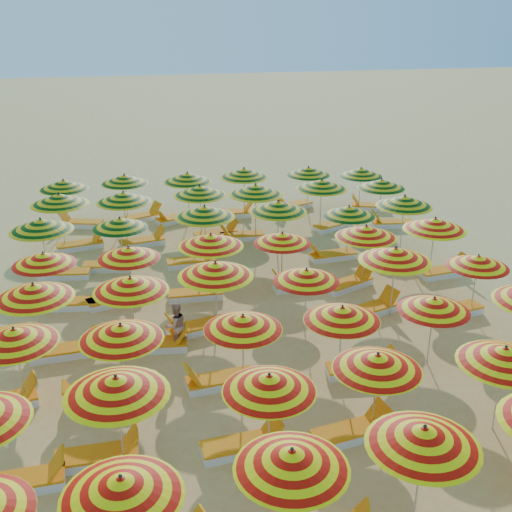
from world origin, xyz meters
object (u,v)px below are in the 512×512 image
umbrella_10 (505,356)px  umbrella_39 (256,190)px  lounger_34 (392,223)px  lounger_36 (142,217)px  lounger_21 (197,294)px  lounger_38 (233,213)px  umbrella_27 (282,238)px  beachgoer_b (176,326)px  umbrella_32 (205,212)px  umbrella_43 (125,179)px  umbrella_15 (342,314)px  lounger_6 (243,445)px  umbrella_34 (349,211)px  umbrella_19 (131,284)px  lounger_5 (99,456)px  umbrella_3 (424,437)px  umbrella_22 (395,255)px  umbrella_29 (435,224)px  lounger_17 (372,309)px  lounger_28 (332,255)px  umbrella_31 (120,223)px  lounger_13 (505,356)px  lounger_16 (196,328)px  umbrella_2 (292,459)px  lounger_31 (217,234)px  lounger_10 (101,400)px  lounger_33 (334,225)px  umbrella_47 (361,172)px  umbrella_38 (200,191)px  lounger_4 (23,482)px  lounger_22 (298,284)px  umbrella_21 (306,275)px  lounger_11 (219,381)px  umbrella_26 (211,240)px  umbrella_28 (366,232)px  umbrella_37 (124,197)px  lounger_12 (362,369)px  lounger_35 (81,223)px  umbrella_13 (121,332)px  lounger_26 (109,266)px  umbrella_40 (322,184)px  lounger_18 (454,311)px  lounger_19 (67,303)px  umbrella_44 (187,177)px  lounger_14 (65,351)px  umbrella_1 (121,487)px  lounger_24 (445,272)px  lounger_20 (116,299)px  umbrella_12 (14,336)px  lounger_23 (350,283)px  umbrella_8 (269,383)px  umbrella_7 (116,386)px  lounger_15 (158,344)px  umbrella_20 (216,269)px

umbrella_10 → umbrella_39: size_ratio=1.06×
lounger_34 → lounger_36: (-10.13, 2.69, 0.00)m
lounger_21 → lounger_38: size_ratio=0.97×
umbrella_10 → umbrella_27: umbrella_10 is taller
lounger_21 → beachgoer_b: (-0.85, -2.88, 0.50)m
umbrella_32 → umbrella_43: (-2.74, 5.27, -0.15)m
umbrella_15 → lounger_6: umbrella_15 is taller
umbrella_34 → lounger_38: umbrella_34 is taller
umbrella_19 → lounger_5: size_ratio=1.36×
umbrella_3 → umbrella_34: 12.67m
umbrella_22 → umbrella_29: 3.28m
lounger_17 → lounger_28: (0.05, 4.32, 0.00)m
umbrella_31 → lounger_13: size_ratio=1.18×
lounger_16 → lounger_21: (0.25, 2.19, 0.00)m
umbrella_2 → lounger_31: 15.41m
lounger_10 → lounger_33: (8.96, 10.67, 0.00)m
umbrella_47 → lounger_33: (-1.80, -2.10, -1.59)m
umbrella_38 → lounger_4: bearing=-110.5°
umbrella_38 → lounger_22: (2.60, -5.31, -1.77)m
umbrella_21 → umbrella_31: bearing=134.0°
lounger_11 → umbrella_39: bearing=-113.6°
umbrella_26 → umbrella_31: 3.80m
umbrella_28 → lounger_16: bearing=-159.0°
umbrella_37 → lounger_12: umbrella_37 is taller
umbrella_21 → lounger_35: (-6.87, 10.17, -1.58)m
umbrella_2 → umbrella_13: umbrella_2 is taller
umbrella_10 → umbrella_22: umbrella_22 is taller
lounger_26 → umbrella_40: bearing=24.0°
umbrella_26 → lounger_6: (-0.28, -7.58, -1.75)m
lounger_18 → lounger_35: 15.32m
umbrella_10 → lounger_19: bearing=141.4°
lounger_38 → umbrella_44: bearing=-169.3°
umbrella_10 → lounger_31: size_ratio=1.37×
umbrella_27 → lounger_28: (2.31, 1.96, -1.57)m
lounger_4 → lounger_10: same height
umbrella_43 → lounger_14: bearing=-98.8°
umbrella_32 → umbrella_43: umbrella_32 is taller
umbrella_1 → umbrella_2: size_ratio=0.94×
lounger_38 → lounger_24: bearing=-44.0°
lounger_16 → lounger_20: (-2.26, 2.30, 0.00)m
umbrella_2 → umbrella_12: umbrella_2 is taller
umbrella_37 → lounger_38: size_ratio=1.22×
umbrella_12 → umbrella_13: umbrella_12 is taller
umbrella_15 → lounger_23: umbrella_15 is taller
umbrella_2 → umbrella_8: (0.10, 2.33, -0.05)m
umbrella_44 → lounger_33: (5.73, -2.14, -1.73)m
umbrella_13 → lounger_14: (-1.61, 2.30, -1.67)m
umbrella_7 → lounger_5: (-0.50, 0.22, -1.80)m
lounger_4 → lounger_15: bearing=55.8°
umbrella_20 → umbrella_1: bearing=-107.6°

